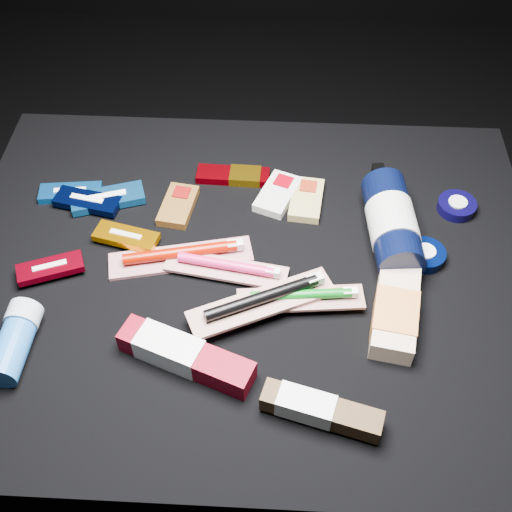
{
  "coord_description": "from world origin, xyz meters",
  "views": [
    {
      "loc": [
        0.05,
        -0.67,
        1.22
      ],
      "look_at": [
        0.01,
        0.01,
        0.42
      ],
      "focal_mm": 45.0,
      "sensor_mm": 36.0,
      "label": 1
    }
  ],
  "objects_px": {
    "lotion_bottle": "(392,223)",
    "toothpaste_carton_red": "(180,354)",
    "deodorant_stick": "(15,341)",
    "bodywash_bottle": "(396,309)"
  },
  "relations": [
    {
      "from": "toothpaste_carton_red",
      "to": "lotion_bottle",
      "type": "bearing_deg",
      "value": 59.76
    },
    {
      "from": "deodorant_stick",
      "to": "toothpaste_carton_red",
      "type": "relative_size",
      "value": 0.6
    },
    {
      "from": "bodywash_bottle",
      "to": "toothpaste_carton_red",
      "type": "relative_size",
      "value": 0.94
    },
    {
      "from": "toothpaste_carton_red",
      "to": "bodywash_bottle",
      "type": "bearing_deg",
      "value": 38.1
    },
    {
      "from": "lotion_bottle",
      "to": "deodorant_stick",
      "type": "height_order",
      "value": "lotion_bottle"
    },
    {
      "from": "lotion_bottle",
      "to": "bodywash_bottle",
      "type": "height_order",
      "value": "lotion_bottle"
    },
    {
      "from": "lotion_bottle",
      "to": "toothpaste_carton_red",
      "type": "distance_m",
      "value": 0.42
    },
    {
      "from": "deodorant_stick",
      "to": "lotion_bottle",
      "type": "bearing_deg",
      "value": 25.65
    },
    {
      "from": "toothpaste_carton_red",
      "to": "deodorant_stick",
      "type": "bearing_deg",
      "value": -160.19
    },
    {
      "from": "bodywash_bottle",
      "to": "deodorant_stick",
      "type": "relative_size",
      "value": 1.56
    }
  ]
}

